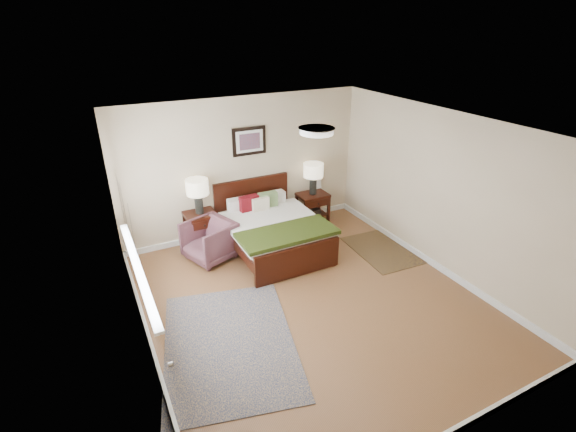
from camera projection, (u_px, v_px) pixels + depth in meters
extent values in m
plane|color=brown|center=(311.00, 300.00, 5.99)|extent=(5.00, 5.00, 0.00)
cube|color=#C8B491|center=(244.00, 167.00, 7.46)|extent=(4.50, 0.04, 2.50)
cube|color=#C8B491|center=(466.00, 343.00, 3.44)|extent=(4.50, 0.04, 2.50)
cube|color=#C8B491|center=(135.00, 264.00, 4.53)|extent=(0.04, 5.00, 2.50)
cube|color=#C8B491|center=(441.00, 193.00, 6.37)|extent=(0.04, 5.00, 2.50)
cube|color=white|center=(317.00, 128.00, 4.91)|extent=(4.50, 5.00, 0.02)
cube|color=silver|center=(125.00, 226.00, 5.03)|extent=(0.02, 2.72, 1.32)
cube|color=silver|center=(127.00, 225.00, 5.04)|extent=(0.01, 2.60, 1.20)
cube|color=silver|center=(138.00, 269.00, 5.33)|extent=(0.10, 2.72, 0.04)
cube|color=silver|center=(176.00, 390.00, 3.19)|extent=(0.01, 1.00, 2.18)
cube|color=brown|center=(178.00, 394.00, 3.22)|extent=(0.01, 0.90, 2.10)
cylinder|color=#999999|center=(171.00, 364.00, 3.55)|extent=(0.04, 0.04, 0.04)
cylinder|color=white|center=(317.00, 131.00, 4.93)|extent=(0.40, 0.40, 0.07)
cylinder|color=beige|center=(317.00, 128.00, 4.91)|extent=(0.44, 0.44, 0.01)
cube|color=black|center=(252.00, 204.00, 7.79)|extent=(1.45, 0.06, 1.01)
cube|color=black|center=(298.00, 261.00, 6.43)|extent=(1.45, 0.06, 0.51)
cube|color=black|center=(235.00, 244.00, 6.87)|extent=(0.06, 1.80, 0.16)
cube|color=black|center=(308.00, 227.00, 7.44)|extent=(0.06, 1.80, 0.16)
cube|color=beige|center=(273.00, 229.00, 7.10)|extent=(1.35, 1.78, 0.20)
cube|color=beige|center=(275.00, 225.00, 6.97)|extent=(1.53, 1.55, 0.09)
cube|color=#25340F|center=(287.00, 233.00, 6.58)|extent=(1.57, 0.70, 0.06)
cube|color=beige|center=(240.00, 204.00, 7.40)|extent=(0.45, 0.18, 0.24)
cube|color=beige|center=(273.00, 198.00, 7.66)|extent=(0.45, 0.18, 0.24)
cube|color=#56090F|center=(249.00, 204.00, 7.34)|extent=(0.35, 0.17, 0.29)
cube|color=#5D7745|center=(268.00, 200.00, 7.49)|extent=(0.35, 0.16, 0.29)
cube|color=beige|center=(260.00, 205.00, 7.35)|extent=(0.31, 0.13, 0.25)
cube|color=black|center=(249.00, 141.00, 7.28)|extent=(0.62, 0.03, 0.50)
cube|color=silver|center=(250.00, 141.00, 7.27)|extent=(0.50, 0.01, 0.38)
cube|color=#A52D23|center=(250.00, 141.00, 7.26)|extent=(0.38, 0.01, 0.28)
cube|color=black|center=(200.00, 215.00, 7.17)|extent=(0.53, 0.48, 0.05)
cube|color=black|center=(192.00, 239.00, 7.04)|extent=(0.05, 0.05, 0.59)
cube|color=black|center=(218.00, 233.00, 7.23)|extent=(0.05, 0.05, 0.59)
cube|color=black|center=(185.00, 229.00, 7.38)|extent=(0.05, 0.05, 0.59)
cube|color=black|center=(211.00, 223.00, 7.57)|extent=(0.05, 0.05, 0.59)
cube|color=black|center=(204.00, 225.00, 7.03)|extent=(0.47, 0.03, 0.14)
cube|color=black|center=(313.00, 195.00, 8.12)|extent=(0.58, 0.43, 0.05)
cube|color=black|center=(306.00, 214.00, 7.98)|extent=(0.05, 0.05, 0.53)
cube|color=black|center=(329.00, 209.00, 8.19)|extent=(0.05, 0.05, 0.53)
cube|color=black|center=(296.00, 207.00, 8.28)|extent=(0.05, 0.05, 0.53)
cube|color=black|center=(319.00, 203.00, 8.49)|extent=(0.05, 0.05, 0.53)
cube|color=black|center=(318.00, 203.00, 8.00)|extent=(0.52, 0.03, 0.14)
cube|color=black|center=(312.00, 214.00, 8.29)|extent=(0.52, 0.37, 0.03)
cube|color=black|center=(312.00, 213.00, 8.28)|extent=(0.21, 0.27, 0.03)
cube|color=black|center=(312.00, 211.00, 8.26)|extent=(0.21, 0.27, 0.03)
cube|color=black|center=(312.00, 209.00, 8.25)|extent=(0.21, 0.27, 0.03)
cylinder|color=black|center=(199.00, 204.00, 7.09)|extent=(0.14, 0.14, 0.32)
cylinder|color=black|center=(198.00, 195.00, 7.01)|extent=(0.02, 0.02, 0.06)
cylinder|color=beige|center=(197.00, 187.00, 6.95)|extent=(0.38, 0.38, 0.26)
cylinder|color=black|center=(313.00, 186.00, 8.03)|extent=(0.14, 0.14, 0.32)
cylinder|color=black|center=(313.00, 177.00, 7.96)|extent=(0.02, 0.02, 0.06)
cylinder|color=beige|center=(313.00, 170.00, 7.90)|extent=(0.38, 0.38, 0.26)
imported|color=brown|center=(210.00, 241.00, 6.89)|extent=(0.94, 0.93, 0.67)
cube|color=#0D1D42|center=(230.00, 343.00, 5.19)|extent=(2.05, 2.53, 0.01)
cube|color=black|center=(381.00, 250.00, 7.27)|extent=(0.96, 1.38, 0.01)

